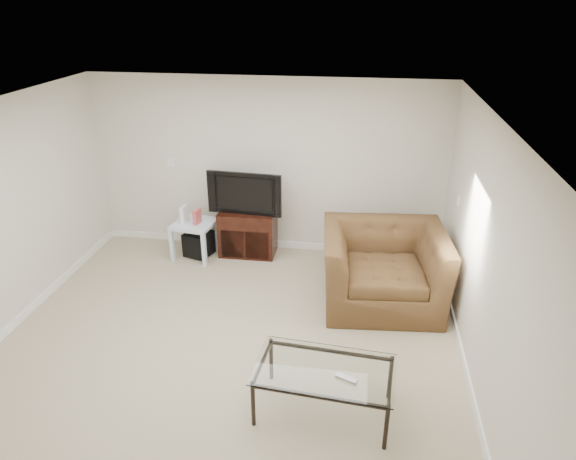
# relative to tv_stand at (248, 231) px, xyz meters

# --- Properties ---
(floor) EXTENTS (5.00, 5.00, 0.00)m
(floor) POSITION_rel_tv_stand_xyz_m (0.24, -2.28, -0.33)
(floor) COLOR tan
(floor) RESTS_ON ground
(ceiling) EXTENTS (5.00, 5.00, 0.00)m
(ceiling) POSITION_rel_tv_stand_xyz_m (0.24, -2.28, 2.17)
(ceiling) COLOR white
(ceiling) RESTS_ON ground
(wall_back) EXTENTS (5.00, 0.02, 2.50)m
(wall_back) POSITION_rel_tv_stand_xyz_m (0.24, 0.22, 0.92)
(wall_back) COLOR silver
(wall_back) RESTS_ON ground
(wall_right) EXTENTS (0.02, 5.00, 2.50)m
(wall_right) POSITION_rel_tv_stand_xyz_m (2.74, -2.28, 0.92)
(wall_right) COLOR silver
(wall_right) RESTS_ON ground
(plate_back) EXTENTS (0.12, 0.02, 0.12)m
(plate_back) POSITION_rel_tv_stand_xyz_m (-1.16, 0.21, 0.92)
(plate_back) COLOR white
(plate_back) RESTS_ON wall_back
(plate_right_switch) EXTENTS (0.02, 0.09, 0.13)m
(plate_right_switch) POSITION_rel_tv_stand_xyz_m (2.73, -0.68, 0.92)
(plate_right_switch) COLOR white
(plate_right_switch) RESTS_ON wall_right
(plate_right_outlet) EXTENTS (0.02, 0.08, 0.12)m
(plate_right_outlet) POSITION_rel_tv_stand_xyz_m (2.73, -0.98, -0.03)
(plate_right_outlet) COLOR white
(plate_right_outlet) RESTS_ON wall_right
(tv_stand) EXTENTS (0.80, 0.56, 0.66)m
(tv_stand) POSITION_rel_tv_stand_xyz_m (0.00, 0.00, 0.00)
(tv_stand) COLOR black
(tv_stand) RESTS_ON floor
(dvd_player) EXTENTS (0.43, 0.31, 0.06)m
(dvd_player) POSITION_rel_tv_stand_xyz_m (0.00, -0.04, 0.22)
(dvd_player) COLOR black
(dvd_player) RESTS_ON tv_stand
(television) EXTENTS (0.99, 0.26, 0.61)m
(television) POSITION_rel_tv_stand_xyz_m (0.00, -0.03, 0.64)
(television) COLOR black
(television) RESTS_ON tv_stand
(side_table) EXTENTS (0.62, 0.62, 0.53)m
(side_table) POSITION_rel_tv_stand_xyz_m (-0.73, -0.23, -0.07)
(side_table) COLOR #ACC6D4
(side_table) RESTS_ON floor
(subwoofer) EXTENTS (0.43, 0.43, 0.34)m
(subwoofer) POSITION_rel_tv_stand_xyz_m (-0.70, -0.21, -0.14)
(subwoofer) COLOR black
(subwoofer) RESTS_ON floor
(game_console) EXTENTS (0.07, 0.18, 0.24)m
(game_console) POSITION_rel_tv_stand_xyz_m (-0.87, -0.23, 0.32)
(game_console) COLOR white
(game_console) RESTS_ON side_table
(game_case) EXTENTS (0.09, 0.16, 0.21)m
(game_case) POSITION_rel_tv_stand_xyz_m (-0.67, -0.26, 0.30)
(game_case) COLOR #CC4C4C
(game_case) RESTS_ON side_table
(recliner) EXTENTS (1.52, 1.06, 1.26)m
(recliner) POSITION_rel_tv_stand_xyz_m (1.91, -1.07, 0.30)
(recliner) COLOR #503621
(recliner) RESTS_ON floor
(coffee_table) EXTENTS (1.28, 0.79, 0.48)m
(coffee_table) POSITION_rel_tv_stand_xyz_m (1.36, -3.01, -0.09)
(coffee_table) COLOR black
(coffee_table) RESTS_ON floor
(remote) EXTENTS (0.20, 0.12, 0.02)m
(remote) POSITION_rel_tv_stand_xyz_m (1.56, -3.12, 0.16)
(remote) COLOR #B2B2B7
(remote) RESTS_ON coffee_table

